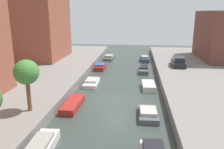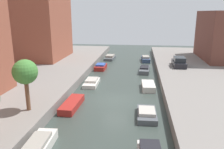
{
  "view_description": "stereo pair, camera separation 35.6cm",
  "coord_description": "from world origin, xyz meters",
  "px_view_note": "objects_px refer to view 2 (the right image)",
  "views": [
    {
      "loc": [
        2.1,
        -22.22,
        8.88
      ],
      "look_at": [
        -1.1,
        6.04,
        1.11
      ],
      "focal_mm": 36.63,
      "sensor_mm": 36.0,
      "label": 1
    },
    {
      "loc": [
        2.46,
        -22.18,
        8.88
      ],
      "look_at": [
        -1.1,
        6.04,
        1.11
      ],
      "focal_mm": 36.63,
      "sensor_mm": 36.0,
      "label": 2
    }
  ],
  "objects_px": {
    "moored_boat_left_4": "(101,67)",
    "moored_boat_right_5": "(146,59)",
    "street_tree_2": "(25,73)",
    "moored_boat_left_5": "(110,57)",
    "moored_boat_left_2": "(72,104)",
    "moored_boat_right_3": "(148,86)",
    "moored_boat_left_1": "(38,147)",
    "moored_boat_right_2": "(147,114)",
    "moored_boat_left_3": "(92,82)",
    "moored_boat_right_4": "(144,69)",
    "parked_car": "(179,62)"
  },
  "relations": [
    {
      "from": "parked_car",
      "to": "moored_boat_left_4",
      "type": "distance_m",
      "value": 12.14
    },
    {
      "from": "moored_boat_left_4",
      "to": "moored_boat_right_3",
      "type": "relative_size",
      "value": 0.98
    },
    {
      "from": "moored_boat_left_5",
      "to": "moored_boat_right_3",
      "type": "xyz_separation_m",
      "value": [
        6.94,
        -17.24,
        -0.0
      ]
    },
    {
      "from": "moored_boat_right_5",
      "to": "moored_boat_left_4",
      "type": "bearing_deg",
      "value": -135.39
    },
    {
      "from": "moored_boat_left_4",
      "to": "moored_boat_right_4",
      "type": "xyz_separation_m",
      "value": [
        6.97,
        -0.7,
        -0.04
      ]
    },
    {
      "from": "moored_boat_left_5",
      "to": "parked_car",
      "type": "bearing_deg",
      "value": -37.64
    },
    {
      "from": "moored_boat_right_3",
      "to": "street_tree_2",
      "type": "bearing_deg",
      "value": -136.46
    },
    {
      "from": "parked_car",
      "to": "moored_boat_right_2",
      "type": "xyz_separation_m",
      "value": [
        -5.06,
        -15.96,
        -1.29
      ]
    },
    {
      "from": "moored_boat_left_2",
      "to": "street_tree_2",
      "type": "bearing_deg",
      "value": -130.58
    },
    {
      "from": "street_tree_2",
      "to": "moored_boat_right_4",
      "type": "bearing_deg",
      "value": 61.26
    },
    {
      "from": "moored_boat_right_3",
      "to": "moored_boat_right_5",
      "type": "bearing_deg",
      "value": 90.23
    },
    {
      "from": "moored_boat_left_5",
      "to": "moored_boat_right_4",
      "type": "relative_size",
      "value": 0.97
    },
    {
      "from": "moored_boat_right_2",
      "to": "street_tree_2",
      "type": "bearing_deg",
      "value": -168.86
    },
    {
      "from": "moored_boat_left_4",
      "to": "moored_boat_right_2",
      "type": "relative_size",
      "value": 0.95
    },
    {
      "from": "moored_boat_left_1",
      "to": "moored_boat_left_3",
      "type": "distance_m",
      "value": 14.72
    },
    {
      "from": "moored_boat_left_1",
      "to": "moored_boat_right_2",
      "type": "bearing_deg",
      "value": 40.98
    },
    {
      "from": "street_tree_2",
      "to": "moored_boat_left_3",
      "type": "distance_m",
      "value": 11.57
    },
    {
      "from": "moored_boat_right_3",
      "to": "moored_boat_right_4",
      "type": "bearing_deg",
      "value": 92.54
    },
    {
      "from": "moored_boat_right_4",
      "to": "moored_boat_left_2",
      "type": "bearing_deg",
      "value": -115.73
    },
    {
      "from": "moored_boat_right_3",
      "to": "moored_boat_right_4",
      "type": "xyz_separation_m",
      "value": [
        -0.36,
        8.21,
        0.01
      ]
    },
    {
      "from": "moored_boat_right_3",
      "to": "moored_boat_right_5",
      "type": "height_order",
      "value": "moored_boat_right_5"
    },
    {
      "from": "moored_boat_right_2",
      "to": "moored_boat_right_4",
      "type": "height_order",
      "value": "moored_boat_right_4"
    },
    {
      "from": "moored_boat_right_3",
      "to": "moored_boat_left_3",
      "type": "bearing_deg",
      "value": 173.61
    },
    {
      "from": "moored_boat_left_2",
      "to": "moored_boat_left_4",
      "type": "relative_size",
      "value": 1.32
    },
    {
      "from": "moored_boat_left_2",
      "to": "moored_boat_right_3",
      "type": "distance_m",
      "value": 9.88
    },
    {
      "from": "parked_car",
      "to": "moored_boat_right_5",
      "type": "relative_size",
      "value": 1.08
    },
    {
      "from": "moored_boat_left_1",
      "to": "moored_boat_left_4",
      "type": "distance_m",
      "value": 22.84
    },
    {
      "from": "moored_boat_left_2",
      "to": "moored_boat_right_2",
      "type": "height_order",
      "value": "moored_boat_right_2"
    },
    {
      "from": "parked_car",
      "to": "street_tree_2",
      "type": "bearing_deg",
      "value": -129.75
    },
    {
      "from": "street_tree_2",
      "to": "moored_boat_left_5",
      "type": "bearing_deg",
      "value": 83.17
    },
    {
      "from": "moored_boat_left_4",
      "to": "moored_boat_left_5",
      "type": "distance_m",
      "value": 8.33
    },
    {
      "from": "moored_boat_left_2",
      "to": "moored_boat_right_3",
      "type": "xyz_separation_m",
      "value": [
        7.45,
        6.49,
        0.03
      ]
    },
    {
      "from": "moored_boat_left_4",
      "to": "moored_boat_right_5",
      "type": "xyz_separation_m",
      "value": [
        7.27,
        7.17,
        0.04
      ]
    },
    {
      "from": "moored_boat_left_3",
      "to": "moored_boat_right_4",
      "type": "xyz_separation_m",
      "value": [
        6.71,
        7.42,
        0.05
      ]
    },
    {
      "from": "moored_boat_right_2",
      "to": "moored_boat_right_5",
      "type": "xyz_separation_m",
      "value": [
        0.27,
        23.81,
        0.13
      ]
    },
    {
      "from": "street_tree_2",
      "to": "moored_boat_right_4",
      "type": "distance_m",
      "value": 20.74
    },
    {
      "from": "moored_boat_left_2",
      "to": "moored_boat_right_4",
      "type": "bearing_deg",
      "value": 64.27
    },
    {
      "from": "moored_boat_left_2",
      "to": "moored_boat_right_5",
      "type": "relative_size",
      "value": 1.1
    },
    {
      "from": "moored_boat_left_4",
      "to": "moored_boat_right_3",
      "type": "xyz_separation_m",
      "value": [
        7.33,
        -8.92,
        -0.05
      ]
    },
    {
      "from": "moored_boat_left_1",
      "to": "street_tree_2",
      "type": "bearing_deg",
      "value": 122.2
    },
    {
      "from": "moored_boat_left_3",
      "to": "moored_boat_right_5",
      "type": "relative_size",
      "value": 0.99
    },
    {
      "from": "moored_boat_left_5",
      "to": "moored_boat_left_4",
      "type": "bearing_deg",
      "value": -92.72
    },
    {
      "from": "street_tree_2",
      "to": "moored_boat_left_1",
      "type": "bearing_deg",
      "value": -57.8
    },
    {
      "from": "moored_boat_left_1",
      "to": "moored_boat_right_2",
      "type": "xyz_separation_m",
      "value": [
        7.14,
        6.2,
        -0.09
      ]
    },
    {
      "from": "moored_boat_left_5",
      "to": "moored_boat_right_5",
      "type": "xyz_separation_m",
      "value": [
        6.87,
        -1.15,
        0.09
      ]
    },
    {
      "from": "moored_boat_left_2",
      "to": "moored_boat_left_4",
      "type": "bearing_deg",
      "value": 89.56
    },
    {
      "from": "moored_boat_right_2",
      "to": "moored_boat_right_5",
      "type": "bearing_deg",
      "value": 89.35
    },
    {
      "from": "parked_car",
      "to": "moored_boat_left_1",
      "type": "xyz_separation_m",
      "value": [
        -12.2,
        -22.16,
        -1.19
      ]
    },
    {
      "from": "moored_boat_left_4",
      "to": "moored_boat_right_5",
      "type": "distance_m",
      "value": 10.21
    },
    {
      "from": "parked_car",
      "to": "moored_boat_left_2",
      "type": "height_order",
      "value": "parked_car"
    }
  ]
}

